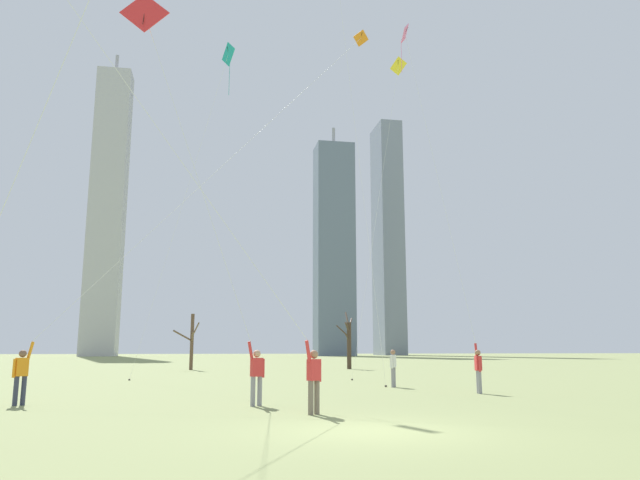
{
  "coord_description": "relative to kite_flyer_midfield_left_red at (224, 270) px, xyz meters",
  "views": [
    {
      "loc": [
        -3.34,
        -12.34,
        1.65
      ],
      "look_at": [
        0.0,
        6.0,
        5.04
      ],
      "focal_mm": 33.7,
      "sensor_mm": 36.0,
      "label": 1
    }
  ],
  "objects": [
    {
      "name": "ground_plane",
      "position": [
        2.96,
        -5.81,
        -3.98
      ],
      "size": [
        400.0,
        400.0,
        0.0
      ],
      "primitive_type": "plane",
      "color": "#848E56"
    },
    {
      "name": "kite_flyer_midfield_left_red",
      "position": [
        0.0,
        0.0,
        0.0
      ],
      "size": [
        4.81,
        0.5,
        12.93
      ],
      "color": "gray",
      "rests_on": "ground"
    },
    {
      "name": "kite_flyer_foreground_right_orange",
      "position": [
        -4.4,
        2.4,
        -1.12
      ],
      "size": [
        13.34,
        8.39,
        17.86
      ],
      "color": "#33384C",
      "rests_on": "ground"
    },
    {
      "name": "kite_flyer_midfield_center_white",
      "position": [
        -3.39,
        -7.85,
        0.99
      ],
      "size": [
        7.56,
        3.04,
        22.62
      ],
      "color": "black",
      "rests_on": "ground"
    },
    {
      "name": "kite_flyer_far_back_pink",
      "position": [
        9.63,
        4.96,
        0.52
      ],
      "size": [
        0.5,
        7.86,
        19.13
      ],
      "color": "gray",
      "rests_on": "ground"
    },
    {
      "name": "kite_flyer_foreground_left_purple",
      "position": [
        0.55,
        -3.0,
        -0.64
      ],
      "size": [
        12.54,
        3.41,
        17.59
      ],
      "color": "#726656",
      "rests_on": "ground"
    },
    {
      "name": "bystander_watching_nearby",
      "position": [
        7.61,
        7.77,
        -3.08
      ],
      "size": [
        0.35,
        0.45,
        1.62
      ],
      "color": "gray",
      "rests_on": "ground"
    },
    {
      "name": "distant_kite_drifting_left_yellow",
      "position": [
        9.62,
        12.86,
        12.2
      ],
      "size": [
        3.1,
        1.55,
        18.24
      ],
      "color": "yellow",
      "rests_on": "ground"
    },
    {
      "name": "distant_kite_high_overhead_teal",
      "position": [
        -0.21,
        10.64,
        11.16
      ],
      "size": [
        4.96,
        6.14,
        16.87
      ],
      "color": "teal",
      "rests_on": "ground"
    },
    {
      "name": "bare_tree_right_of_center",
      "position": [
        11.15,
        31.65,
        -1.68
      ],
      "size": [
        1.78,
        2.68,
        4.82
      ],
      "color": "#423326",
      "rests_on": "ground"
    },
    {
      "name": "bare_tree_rightmost",
      "position": [
        -1.81,
        31.84,
        -1.64
      ],
      "size": [
        2.08,
        1.87,
        4.46
      ],
      "color": "brown",
      "rests_on": "ground"
    },
    {
      "name": "skyline_mid_tower_right",
      "position": [
        29.3,
        125.39,
        22.35
      ],
      "size": [
        9.29,
        8.01,
        57.57
      ],
      "color": "slate",
      "rests_on": "ground"
    },
    {
      "name": "skyline_wide_slab",
      "position": [
        47.72,
        140.31,
        28.35
      ],
      "size": [
        6.16,
        11.95,
        64.66
      ],
      "color": "gray",
      "rests_on": "ground"
    },
    {
      "name": "skyline_tall_tower",
      "position": [
        -25.25,
        127.69,
        30.57
      ],
      "size": [
        7.88,
        6.7,
        73.78
      ],
      "color": "#B2B2B7",
      "rests_on": "ground"
    }
  ]
}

